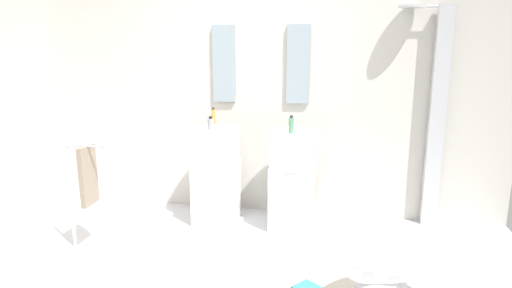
{
  "coord_description": "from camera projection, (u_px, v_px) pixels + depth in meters",
  "views": [
    {
      "loc": [
        0.76,
        -2.71,
        1.7
      ],
      "look_at": [
        0.15,
        0.55,
        0.95
      ],
      "focal_mm": 30.81,
      "sensor_mm": 36.0,
      "label": 1
    }
  ],
  "objects": [
    {
      "name": "rear_partition",
      "position": [
        262.0,
        86.0,
        4.41
      ],
      "size": [
        4.8,
        0.1,
        2.6
      ],
      "primitive_type": "cube",
      "color": "beige",
      "rests_on": "ground_plane"
    },
    {
      "name": "vanity_mirror_left",
      "position": [
        224.0,
        64.0,
        4.36
      ],
      "size": [
        0.22,
        0.03,
        0.75
      ],
      "primitive_type": "cube",
      "color": "#8C9EA8"
    },
    {
      "name": "soap_bottle_grey",
      "position": [
        211.0,
        124.0,
        4.01
      ],
      "size": [
        0.06,
        0.06,
        0.12
      ],
      "color": "#99999E",
      "rests_on": "pedestal_sink_left"
    },
    {
      "name": "vanity_mirror_right",
      "position": [
        298.0,
        64.0,
        4.23
      ],
      "size": [
        0.22,
        0.03,
        0.75
      ],
      "primitive_type": "cube",
      "color": "#8C9EA8"
    },
    {
      "name": "pedestal_sink_left",
      "position": [
        216.0,
        172.0,
        4.24
      ],
      "size": [
        0.45,
        0.45,
        1.04
      ],
      "color": "white",
      "rests_on": "ground_plane"
    },
    {
      "name": "pedestal_sink_right",
      "position": [
        292.0,
        177.0,
        4.11
      ],
      "size": [
        0.45,
        0.45,
        1.04
      ],
      "color": "white",
      "rests_on": "ground_plane"
    },
    {
      "name": "soap_bottle_green",
      "position": [
        291.0,
        125.0,
        3.84
      ],
      "size": [
        0.05,
        0.05,
        0.16
      ],
      "color": "#59996B",
      "rests_on": "pedestal_sink_right"
    },
    {
      "name": "lounge_chair",
      "position": [
        404.0,
        266.0,
        2.75
      ],
      "size": [
        1.08,
        1.09,
        0.65
      ],
      "color": "#B7BABF",
      "rests_on": "ground_plane"
    },
    {
      "name": "shower_column",
      "position": [
        436.0,
        114.0,
        4.04
      ],
      "size": [
        0.49,
        0.24,
        2.05
      ],
      "color": "#B7BABF",
      "rests_on": "ground_plane"
    },
    {
      "name": "towel_rack",
      "position": [
        85.0,
        178.0,
        3.62
      ],
      "size": [
        0.37,
        0.22,
        0.95
      ],
      "color": "#B7BABF",
      "rests_on": "ground_plane"
    },
    {
      "name": "soap_bottle_amber",
      "position": [
        213.0,
        116.0,
        4.29
      ],
      "size": [
        0.04,
        0.04,
        0.16
      ],
      "color": "#C68C38",
      "rests_on": "pedestal_sink_left"
    }
  ]
}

